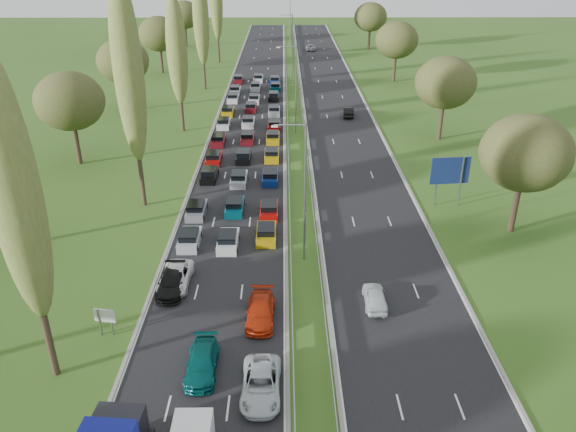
{
  "coord_description": "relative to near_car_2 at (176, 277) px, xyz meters",
  "views": [
    {
      "loc": [
        2.79,
        1.69,
        24.41
      ],
      "look_at": [
        3.17,
        48.22,
        1.5
      ],
      "focal_mm": 35.0,
      "sensor_mm": 36.0,
      "label": 1
    }
  ],
  "objects": [
    {
      "name": "central_reservation",
      "position": [
        10.23,
        43.45,
        -0.16
      ],
      "size": [
        2.36,
        215.0,
        0.32
      ],
      "color": "gray",
      "rests_on": "ground"
    },
    {
      "name": "near_car_10",
      "position": [
        7.13,
        -11.87,
        0.01
      ],
      "size": [
        2.37,
        5.05,
        1.39
      ],
      "primitive_type": "imported",
      "rotation": [
        0.0,
        0.0,
        -0.01
      ],
      "color": "silver",
      "rests_on": "near_carriageway"
    },
    {
      "name": "near_car_11",
      "position": [
        6.83,
        -4.55,
        0.02
      ],
      "size": [
        2.09,
        4.89,
        1.4
      ],
      "primitive_type": "imported",
      "rotation": [
        0.0,
        0.0,
        -0.02
      ],
      "color": "#B1260A",
      "rests_on": "near_carriageway"
    },
    {
      "name": "woodland_left",
      "position": [
        -16.27,
        23.57,
        6.97
      ],
      "size": [
        8.0,
        166.0,
        11.1
      ],
      "color": "#2D2116",
      "rests_on": "ground"
    },
    {
      "name": "near_car_3",
      "position": [
        -0.19,
        -0.76,
        0.0
      ],
      "size": [
        2.01,
        4.78,
        1.38
      ],
      "primitive_type": "imported",
      "rotation": [
        0.0,
        0.0,
        0.02
      ],
      "color": "black",
      "rests_on": "near_carriageway"
    },
    {
      "name": "poplar_row",
      "position": [
        -5.77,
        29.11,
        11.68
      ],
      "size": [
        2.8,
        127.8,
        22.44
      ],
      "color": "#2D2116",
      "rests_on": "ground"
    },
    {
      "name": "info_sign",
      "position": [
        -3.67,
        -6.2,
        0.66
      ],
      "size": [
        1.5,
        0.35,
        2.1
      ],
      "color": "gray",
      "rests_on": "ground"
    },
    {
      "name": "traffic_queue_fill",
      "position": [
        3.5,
        38.32,
        -0.27
      ],
      "size": [
        9.1,
        68.92,
        0.8
      ],
      "color": "#B2B7BC",
      "rests_on": "ground"
    },
    {
      "name": "far_carriageway",
      "position": [
        16.98,
        43.45,
        -0.71
      ],
      "size": [
        10.5,
        215.0,
        0.04
      ],
      "primitive_type": "cube",
      "color": "black",
      "rests_on": "ground"
    },
    {
      "name": "lamp_columns",
      "position": [
        10.23,
        38.95,
        5.29
      ],
      "size": [
        0.18,
        140.18,
        12.0
      ],
      "color": "gray",
      "rests_on": "ground"
    },
    {
      "name": "near_car_2",
      "position": [
        0.0,
        0.0,
        0.0
      ],
      "size": [
        2.41,
        5.0,
        1.37
      ],
      "primitive_type": "imported",
      "rotation": [
        0.0,
        0.0,
        -0.03
      ],
      "color": "white",
      "rests_on": "near_carriageway"
    },
    {
      "name": "far_car_1",
      "position": [
        18.51,
        47.0,
        0.03
      ],
      "size": [
        1.89,
        4.47,
        1.44
      ],
      "primitive_type": "imported",
      "rotation": [
        0.0,
        0.0,
        3.05
      ],
      "color": "black",
      "rests_on": "far_carriageway"
    },
    {
      "name": "near_car_7",
      "position": [
        3.36,
        -9.94,
        -0.01
      ],
      "size": [
        1.95,
        4.7,
        1.36
      ],
      "primitive_type": "imported",
      "rotation": [
        0.0,
        0.0,
        0.01
      ],
      "color": "#054B4A",
      "rests_on": "near_carriageway"
    },
    {
      "name": "far_car_2",
      "position": [
        15.24,
        104.92,
        0.04
      ],
      "size": [
        2.57,
        5.31,
        1.45
      ],
      "primitive_type": "imported",
      "rotation": [
        0.0,
        0.0,
        3.11
      ],
      "color": "gray",
      "rests_on": "far_carriageway"
    },
    {
      "name": "woodland_right",
      "position": [
        29.73,
        27.61,
        6.97
      ],
      "size": [
        8.0,
        153.0,
        11.1
      ],
      "color": "#2D2116",
      "rests_on": "ground"
    },
    {
      "name": "near_carriageway",
      "position": [
        3.48,
        43.45,
        -0.71
      ],
      "size": [
        10.5,
        215.0,
        0.04
      ],
      "primitive_type": "cube",
      "color": "black",
      "rests_on": "ground"
    },
    {
      "name": "far_car_0",
      "position": [
        15.25,
        -2.82,
        -0.01
      ],
      "size": [
        1.69,
        4.0,
        1.35
      ],
      "primitive_type": "imported",
      "rotation": [
        0.0,
        0.0,
        3.12
      ],
      "color": "silver",
      "rests_on": "far_carriageway"
    },
    {
      "name": "direction_sign",
      "position": [
        25.13,
        14.61,
        2.86
      ],
      "size": [
        3.99,
        0.52,
        5.2
      ],
      "color": "gray",
      "rests_on": "ground"
    },
    {
      "name": "ground",
      "position": [
        10.23,
        40.95,
        -0.71
      ],
      "size": [
        260.0,
        260.0,
        0.0
      ],
      "primitive_type": "plane",
      "color": "#32551A",
      "rests_on": "ground"
    }
  ]
}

